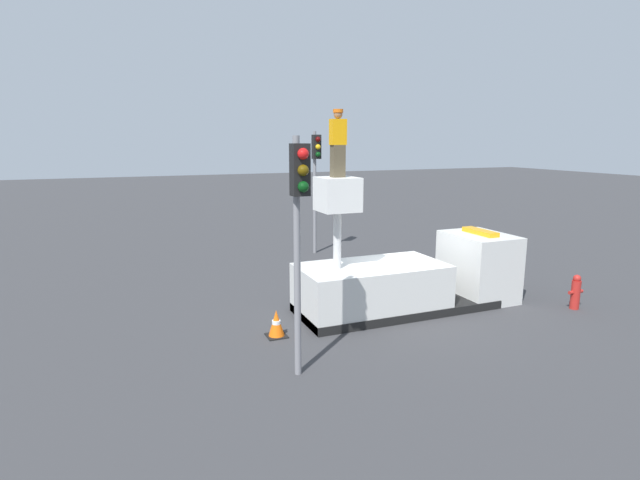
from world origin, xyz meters
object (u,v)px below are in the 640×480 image
(bucket_truck, at_px, (408,280))
(traffic_light_pole, at_px, (299,210))
(traffic_light_across, at_px, (316,168))
(fire_hydrant, at_px, (576,292))
(traffic_cone_rear, at_px, (276,324))
(worker, at_px, (338,143))

(bucket_truck, height_order, traffic_light_pole, traffic_light_pole)
(traffic_light_across, bearing_deg, bucket_truck, -91.32)
(bucket_truck, xyz_separation_m, traffic_light_across, (0.18, 7.72, 2.87))
(traffic_light_pole, xyz_separation_m, fire_hydrant, (8.95, 0.99, -3.02))
(traffic_light_across, height_order, fire_hydrant, traffic_light_across)
(bucket_truck, distance_m, traffic_light_across, 8.24)
(fire_hydrant, relative_size, traffic_cone_rear, 1.50)
(traffic_light_across, bearing_deg, traffic_light_pole, -113.36)
(bucket_truck, relative_size, traffic_light_pole, 1.34)
(traffic_light_pole, bearing_deg, bucket_truck, 33.51)
(bucket_truck, distance_m, worker, 4.56)
(traffic_light_across, height_order, traffic_cone_rear, traffic_light_across)
(traffic_light_pole, bearing_deg, worker, 53.81)
(traffic_light_pole, distance_m, traffic_light_across, 11.60)
(traffic_cone_rear, bearing_deg, fire_hydrant, -8.43)
(worker, distance_m, traffic_cone_rear, 4.92)
(worker, xyz_separation_m, fire_hydrant, (6.81, -1.93, -4.29))
(worker, relative_size, fire_hydrant, 1.69)
(worker, bearing_deg, traffic_light_pole, -126.19)
(fire_hydrant, bearing_deg, traffic_light_pole, -173.67)
(bucket_truck, distance_m, traffic_cone_rear, 4.31)
(traffic_light_across, xyz_separation_m, traffic_cone_rear, (-4.41, -8.36, -3.39))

